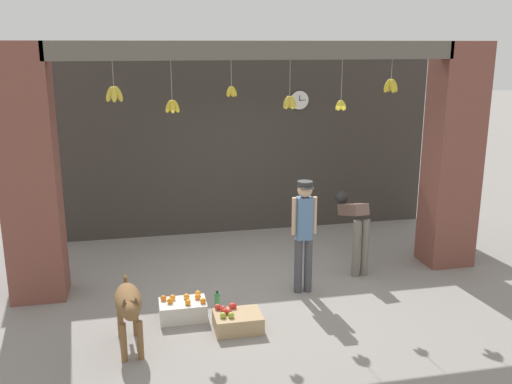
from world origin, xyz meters
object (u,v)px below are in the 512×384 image
Objects in this scene: shopkeeper at (304,229)px; dog at (129,305)px; fruit_crate_apples at (237,321)px; fruit_crate_oranges at (183,309)px; water_bottle at (217,302)px; worker_stooping at (354,222)px; wall_clock at (299,100)px.

dog is at bearing 27.48° from shopkeeper.
fruit_crate_oranges is at bearing 145.64° from fruit_crate_apples.
shopkeeper reaches higher than fruit_crate_apples.
fruit_crate_apples is 0.55m from water_bottle.
dog is at bearing -157.76° from worker_stooping.
wall_clock is (2.39, 3.22, 2.23)m from fruit_crate_oranges.
dog reaches higher than fruit_crate_apples.
fruit_crate_oranges is 4.59m from wall_clock.
wall_clock reaches higher than water_bottle.
water_bottle is (0.45, 0.11, 0.01)m from fruit_crate_oranges.
wall_clock is at bearing 63.88° from fruit_crate_apples.
water_bottle is at bearing 119.66° from dog.
water_bottle is (1.08, 0.74, -0.42)m from dog.
worker_stooping is 2.59m from fruit_crate_apples.
fruit_crate_apples is 1.64× the size of wall_clock.
wall_clock is at bearing -101.96° from shopkeeper.
fruit_crate_oranges is 2.04× the size of water_bottle.
wall_clock reaches higher than fruit_crate_oranges.
shopkeeper is 3.20m from wall_clock.
dog reaches higher than fruit_crate_oranges.
worker_stooping is 3.94× the size of water_bottle.
dog is at bearing -135.15° from fruit_crate_oranges.
fruit_crate_oranges is (-2.64, -1.06, -0.63)m from worker_stooping.
water_bottle is at bearing 107.55° from fruit_crate_apples.
shopkeeper is at bearing 15.63° from water_bottle.
water_bottle is at bearing -161.57° from worker_stooping.
water_bottle is 0.82× the size of wall_clock.
fruit_crate_oranges is (-1.68, -0.45, -0.79)m from shopkeeper.
fruit_crate_apples is at bearing -34.36° from fruit_crate_oranges.
worker_stooping is 2.92m from fruit_crate_oranges.
shopkeeper is 1.15m from worker_stooping.
wall_clock is (1.95, 3.11, 2.22)m from water_bottle.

